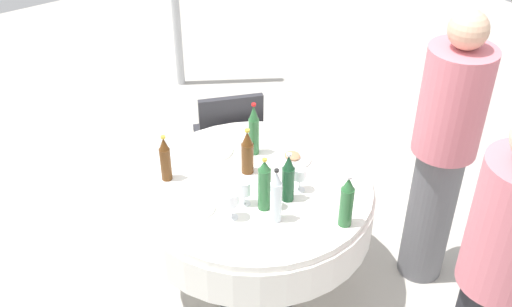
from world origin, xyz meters
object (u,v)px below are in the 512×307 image
dining_table (256,205)px  bottle_green_mid (264,185)px  bottle_clear_front (276,197)px  bottle_dark_green_right (288,178)px  wine_glass_mid (231,200)px  bottle_green_rear (347,202)px  wine_glass_east (245,189)px  chair_right (229,137)px  plate_outer (292,158)px  bottle_green_east (254,130)px  plate_left (195,207)px  wine_glass_right (300,174)px  person_south (443,151)px  plate_near (213,150)px  bottle_brown_far (165,159)px  person_front (498,278)px  bottle_brown_south (247,153)px

dining_table → bottle_green_mid: bottle_green_mid is taller
dining_table → bottle_clear_front: bottle_clear_front is taller
bottle_dark_green_right → wine_glass_mid: bearing=82.2°
bottle_green_rear → wine_glass_east: size_ratio=2.07×
bottle_clear_front → chair_right: bottle_clear_front is taller
bottle_green_mid → bottle_green_rear: bearing=-142.7°
wine_glass_mid → plate_outer: size_ratio=0.73×
bottle_green_east → wine_glass_mid: size_ratio=2.08×
wine_glass_mid → plate_left: wine_glass_mid is taller
bottle_green_mid → plate_outer: 0.46m
bottle_dark_green_right → wine_glass_right: bottle_dark_green_right is taller
dining_table → wine_glass_east: bearing=125.9°
person_south → plate_near: bearing=-104.8°
wine_glass_right → person_south: bearing=-113.1°
wine_glass_east → plate_left: 0.27m
bottle_brown_far → bottle_green_east: size_ratio=0.85×
wine_glass_mid → chair_right: size_ratio=0.18×
bottle_brown_far → wine_glass_right: bearing=-133.3°
bottle_green_mid → plate_left: size_ratio=1.46×
bottle_clear_front → wine_glass_mid: size_ratio=1.98×
dining_table → person_south: bearing=-119.0°
bottle_green_east → plate_near: size_ratio=1.43×
bottle_green_east → bottle_green_rear: size_ratio=1.10×
wine_glass_mid → person_south: person_south is taller
wine_glass_right → plate_left: (0.19, 0.52, -0.09)m
bottle_clear_front → wine_glass_right: bearing=-64.3°
bottle_green_mid → bottle_clear_front: bearing=175.9°
dining_table → plate_near: 0.41m
bottle_green_rear → plate_outer: size_ratio=1.38×
bottle_green_east → wine_glass_east: size_ratio=2.28×
wine_glass_east → person_front: person_front is taller
plate_near → bottle_dark_green_right: bearing=-171.8°
wine_glass_right → plate_near: wine_glass_right is taller
bottle_green_east → person_south: 1.02m
bottle_brown_far → bottle_green_east: 0.52m
bottle_dark_green_right → wine_glass_right: (0.02, -0.09, -0.03)m
bottle_clear_front → wine_glass_right: bottle_clear_front is taller
plate_left → plate_near: same height
bottle_dark_green_right → wine_glass_east: bottle_dark_green_right is taller
wine_glass_east → bottle_clear_front: bearing=-163.4°
bottle_green_mid → wine_glass_east: size_ratio=2.14×
bottle_brown_south → plate_left: (-0.10, 0.39, -0.12)m
wine_glass_right → plate_outer: bearing=-30.7°
bottle_green_east → wine_glass_east: bottle_green_east is taller
bottle_clear_front → chair_right: size_ratio=0.35×
plate_left → chair_right: 1.01m
bottle_green_east → plate_left: (-0.23, 0.52, -0.14)m
dining_table → bottle_green_mid: bearing=156.3°
bottle_green_mid → wine_glass_right: bottle_green_mid is taller
wine_glass_right → bottle_green_rear: bearing=-177.3°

